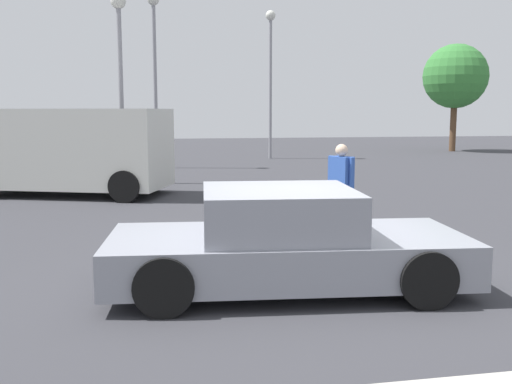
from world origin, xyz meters
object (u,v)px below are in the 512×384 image
at_px(pedestrian, 341,181).
at_px(light_post_far, 270,59).
at_px(sedan_foreground, 285,243).
at_px(light_post_near, 120,53).
at_px(van_white, 69,149).
at_px(light_post_mid, 154,51).

relative_size(pedestrian, light_post_far, 0.24).
distance_m(sedan_foreground, light_post_far, 20.06).
bearing_deg(light_post_near, pedestrian, -63.64).
xyz_separation_m(sedan_foreground, van_white, (-3.53, 8.74, 0.62)).
bearing_deg(light_post_far, van_white, -125.32).
bearing_deg(van_white, pedestrian, 151.58).
relative_size(sedan_foreground, pedestrian, 2.79).
height_order(pedestrian, light_post_far, light_post_far).
relative_size(van_white, light_post_far, 0.81).
bearing_deg(sedan_foreground, light_post_far, 83.86).
height_order(van_white, light_post_mid, light_post_mid).
bearing_deg(light_post_far, light_post_near, -126.96).
distance_m(sedan_foreground, van_white, 9.45).
bearing_deg(light_post_near, van_white, -118.71).
bearing_deg(pedestrian, sedan_foreground, 30.78).
bearing_deg(van_white, light_post_near, -99.14).
xyz_separation_m(light_post_near, light_post_mid, (1.07, 4.70, 0.56)).
distance_m(pedestrian, light_post_near, 9.45).
xyz_separation_m(sedan_foreground, light_post_mid, (-1.23, 15.70, 3.80)).
bearing_deg(pedestrian, light_post_mid, -106.12).
xyz_separation_m(van_white, light_post_near, (1.24, 2.26, 2.62)).
bearing_deg(light_post_far, pedestrian, -97.78).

